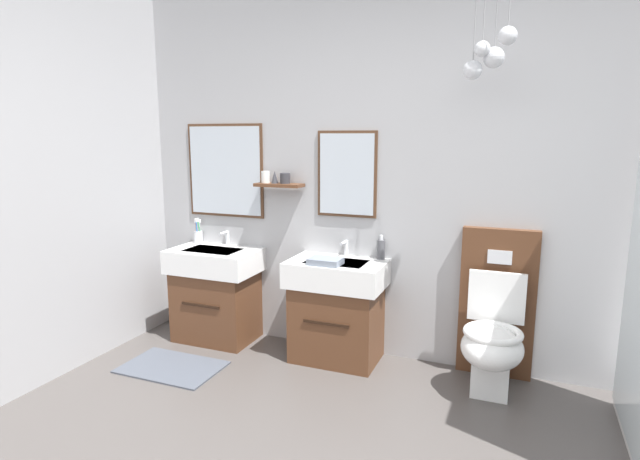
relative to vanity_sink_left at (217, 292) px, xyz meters
name	(u,v)px	position (x,y,z in m)	size (l,w,h in m)	color
wall_back	(424,176)	(1.54, 0.25, 0.93)	(4.60, 0.59, 2.63)	#A8A8AA
bath_mat	(172,367)	(0.00, -0.58, -0.38)	(0.68, 0.44, 0.01)	#474C56
vanity_sink_left	(217,292)	(0.00, 0.00, 0.00)	(0.68, 0.46, 0.73)	#56331E
tap_on_left_sink	(226,236)	(0.00, 0.16, 0.42)	(0.03, 0.13, 0.11)	silver
vanity_sink_right	(337,308)	(1.01, 0.00, 0.00)	(0.68, 0.46, 0.73)	#56331E
tap_on_right_sink	(345,246)	(1.01, 0.16, 0.42)	(0.03, 0.13, 0.11)	silver
toilet	(494,330)	(2.07, -0.01, -0.01)	(0.48, 0.62, 1.00)	#56331E
toothbrush_cup	(198,235)	(-0.26, 0.15, 0.40)	(0.07, 0.08, 0.21)	silver
soap_dispenser	(381,249)	(1.28, 0.16, 0.42)	(0.06, 0.06, 0.17)	#4C4C51
folded_hand_towel	(325,261)	(0.97, -0.13, 0.37)	(0.22, 0.16, 0.04)	gray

